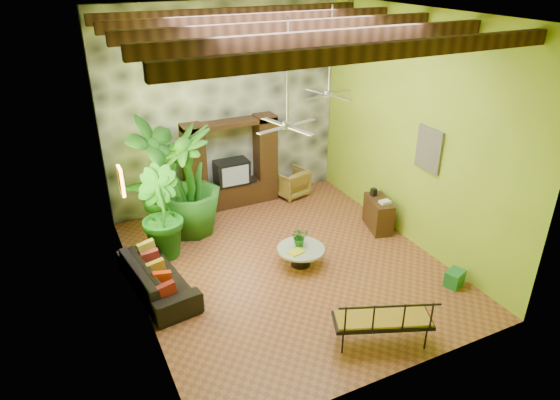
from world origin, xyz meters
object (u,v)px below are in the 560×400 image
sofa (157,276)px  coffee_table (301,254)px  entertainment_center (232,170)px  side_console (378,214)px  iron_bench (386,319)px  ceiling_fan_back (329,84)px  tall_plant_c (189,182)px  ceiling_fan_front (287,114)px  wicker_armchair (291,183)px  tall_plant_b (159,213)px  tall_plant_a (158,176)px  green_bin (455,278)px

sofa → coffee_table: 2.94m
entertainment_center → side_console: 3.83m
entertainment_center → iron_bench: 6.05m
ceiling_fan_back → tall_plant_c: bearing=160.9°
sofa → ceiling_fan_front: bearing=-112.8°
sofa → side_console: (5.30, 0.19, 0.05)m
tall_plant_c → coffee_table: bearing=-55.5°
wicker_armchair → side_console: size_ratio=0.86×
iron_bench → tall_plant_b: bearing=142.4°
ceiling_fan_back → sofa: bearing=-167.5°
side_console → iron_bench: bearing=-109.1°
entertainment_center → wicker_armchair: bearing=-5.6°
entertainment_center → tall_plant_c: size_ratio=0.94×
ceiling_fan_back → tall_plant_a: ceiling_fan_back is taller
tall_plant_a → side_console: tall_plant_a is taller
ceiling_fan_back → iron_bench: bearing=-106.7°
entertainment_center → ceiling_fan_back: bearing=-50.4°
entertainment_center → sofa: bearing=-132.6°
sofa → side_console: size_ratio=2.38×
coffee_table → iron_bench: size_ratio=0.58×
iron_bench → wicker_armchair: bearing=100.1°
green_bin → ceiling_fan_back: bearing=107.5°
green_bin → side_console: bearing=90.0°
ceiling_fan_front → iron_bench: size_ratio=1.09×
wicker_armchair → tall_plant_c: bearing=0.2°
entertainment_center → wicker_armchair: 1.73m
coffee_table → ceiling_fan_back: bearing=45.2°
ceiling_fan_front → coffee_table: ceiling_fan_front is taller
ceiling_fan_back → tall_plant_a: 4.35m
sofa → wicker_armchair: bearing=-65.3°
ceiling_fan_back → green_bin: 4.76m
entertainment_center → side_console: bearing=-45.5°
tall_plant_a → iron_bench: bearing=-67.3°
sofa → green_bin: (5.30, -2.37, -0.17)m
tall_plant_a → tall_plant_c: 0.75m
side_console → sofa: bearing=-162.7°
sofa → tall_plant_c: tall_plant_c is taller
entertainment_center → sofa: size_ratio=1.06×
ceiling_fan_back → iron_bench: size_ratio=1.09×
ceiling_fan_front → coffee_table: 3.19m
sofa → tall_plant_b: size_ratio=1.14×
tall_plant_a → side_console: (4.60, -2.23, -0.99)m
wicker_armchair → entertainment_center: bearing=-19.5°
wicker_armchair → green_bin: bearing=87.5°
tall_plant_a → side_console: size_ratio=2.89×
wicker_armchair → iron_bench: 5.99m
entertainment_center → sofa: (-2.65, -2.88, -0.64)m
entertainment_center → tall_plant_a: (-1.95, -0.46, 0.40)m
tall_plant_c → tall_plant_a: bearing=142.9°
iron_bench → side_console: 4.03m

